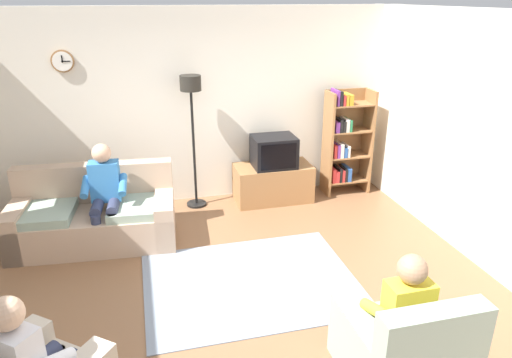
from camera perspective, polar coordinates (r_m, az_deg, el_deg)
ground_plane at (r=4.79m, az=-2.96°, el=-14.59°), size 12.00×12.00×0.00m
back_wall_assembly at (r=6.66m, az=-7.83°, el=8.62°), size 6.20×0.17×2.70m
right_wall at (r=5.42m, az=27.88°, el=3.26°), size 0.12×5.80×2.70m
couch at (r=5.98m, az=-19.13°, el=-4.54°), size 1.96×1.03×0.90m
tv_stand at (r=6.81m, az=2.08°, el=-0.47°), size 1.10×0.56×0.54m
tv at (r=6.62m, az=2.19°, el=3.38°), size 0.60×0.49×0.44m
bookshelf at (r=7.07m, az=10.70°, el=4.51°), size 0.68×0.36×1.58m
floor_lamp at (r=6.34m, az=-7.88°, el=8.87°), size 0.28×0.28×1.85m
armchair_near_bookshelf at (r=3.96m, az=17.29°, el=-19.35°), size 0.80×0.88×0.90m
area_rug at (r=5.04m, az=-0.69°, el=-12.44°), size 2.20×1.70×0.01m
person_on_couch at (r=5.71m, az=-18.00°, el=-1.39°), size 0.53×0.56×1.24m
person_in_left_armchair at (r=3.61m, az=-25.96°, el=-18.96°), size 0.62×0.64×1.12m
person_in_right_armchair at (r=3.83m, az=17.14°, el=-14.96°), size 0.51×0.54×1.12m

